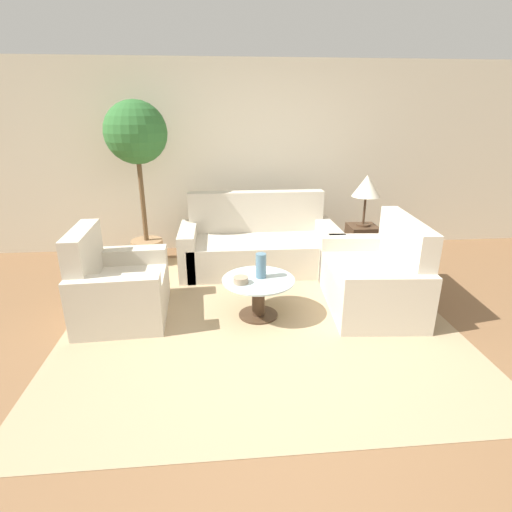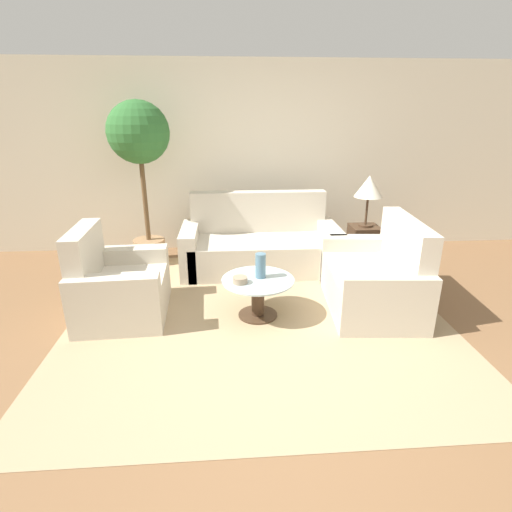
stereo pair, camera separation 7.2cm
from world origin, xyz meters
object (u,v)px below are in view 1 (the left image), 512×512
at_px(table_lamp, 367,187).
at_px(vase, 261,266).
at_px(loveseat, 377,278).
at_px(coffee_table, 258,292).
at_px(potted_plant, 137,148).
at_px(bowl, 241,280).
at_px(sofa_main, 258,246).
at_px(armchair, 116,289).

bearing_deg(table_lamp, vase, -139.24).
bearing_deg(loveseat, coffee_table, -78.41).
distance_m(potted_plant, bowl, 2.32).
bearing_deg(sofa_main, armchair, -142.04).
height_order(sofa_main, coffee_table, sofa_main).
distance_m(loveseat, potted_plant, 3.22).
bearing_deg(coffee_table, armchair, 174.20).
height_order(table_lamp, vase, table_lamp).
bearing_deg(bowl, loveseat, 9.43).
bearing_deg(sofa_main, bowl, -102.09).
xyz_separation_m(sofa_main, table_lamp, (1.37, -0.03, 0.75)).
bearing_deg(armchair, potted_plant, -5.21).
relative_size(sofa_main, armchair, 1.93).
distance_m(coffee_table, table_lamp, 2.13).
height_order(coffee_table, table_lamp, table_lamp).
distance_m(coffee_table, vase, 0.27).
bearing_deg(armchair, bowl, -102.91).
distance_m(loveseat, bowl, 1.47).
bearing_deg(potted_plant, sofa_main, -10.60).
relative_size(coffee_table, vase, 2.88).
height_order(loveseat, bowl, loveseat).
xyz_separation_m(sofa_main, potted_plant, (-1.46, 0.27, 1.22)).
xyz_separation_m(potted_plant, vase, (1.37, -1.57, -0.99)).
bearing_deg(vase, potted_plant, 131.03).
bearing_deg(loveseat, sofa_main, -131.61).
height_order(loveseat, coffee_table, loveseat).
bearing_deg(armchair, coffee_table, -98.43).
xyz_separation_m(table_lamp, potted_plant, (-2.83, 0.31, 0.48)).
xyz_separation_m(loveseat, bowl, (-1.44, -0.24, 0.14)).
bearing_deg(loveseat, armchair, -85.23).
xyz_separation_m(sofa_main, armchair, (-1.53, -1.19, -0.00)).
bearing_deg(coffee_table, sofa_main, 84.55).
height_order(armchair, potted_plant, potted_plant).
relative_size(sofa_main, table_lamp, 3.03).
relative_size(loveseat, table_lamp, 2.17).
xyz_separation_m(table_lamp, bowl, (-1.67, -1.39, -0.60)).
bearing_deg(sofa_main, vase, -94.34).
height_order(potted_plant, bowl, potted_plant).
xyz_separation_m(armchair, table_lamp, (2.90, 1.16, 0.75)).
xyz_separation_m(sofa_main, loveseat, (1.14, -1.18, -0.00)).
bearing_deg(coffee_table, vase, 54.53).
height_order(sofa_main, loveseat, sofa_main).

